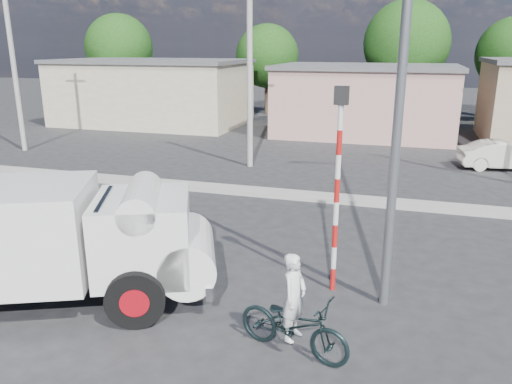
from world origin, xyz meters
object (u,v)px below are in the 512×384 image
(truck, at_px, (58,240))
(bicycle, at_px, (293,325))
(traffic_pole, at_px, (338,174))
(cyclist, at_px, (294,313))
(car_cream, at_px, (504,155))
(streetlight, at_px, (394,54))

(truck, bearing_deg, bicycle, -27.60)
(traffic_pole, bearing_deg, cyclist, -96.90)
(cyclist, distance_m, car_cream, 16.64)
(streetlight, bearing_deg, truck, -162.82)
(bicycle, height_order, cyclist, cyclist)
(truck, bearing_deg, traffic_pole, -0.78)
(bicycle, bearing_deg, cyclist, 0.00)
(bicycle, height_order, traffic_pole, traffic_pole)
(truck, height_order, traffic_pole, traffic_pole)
(car_cream, xyz_separation_m, traffic_pole, (-5.35, -13.11, 1.99))
(car_cream, height_order, streetlight, streetlight)
(truck, relative_size, car_cream, 1.76)
(truck, bearing_deg, car_cream, 31.74)
(truck, height_order, bicycle, truck)
(cyclist, relative_size, traffic_pole, 0.35)
(truck, distance_m, car_cream, 18.61)
(bicycle, distance_m, cyclist, 0.23)
(car_cream, distance_m, streetlight, 14.77)
(truck, bearing_deg, cyclist, -27.60)
(truck, distance_m, cyclist, 4.95)
(bicycle, xyz_separation_m, streetlight, (1.25, 2.24, 4.42))
(bicycle, height_order, streetlight, streetlight)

